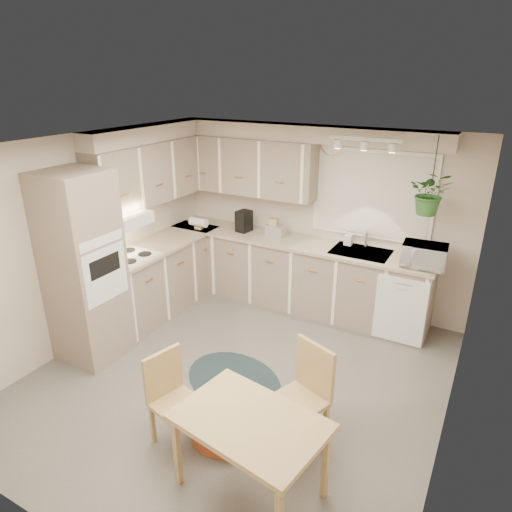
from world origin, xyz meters
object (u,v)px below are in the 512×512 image
at_px(dining_table, 250,455).
at_px(pet_bed, 223,429).
at_px(microwave, 424,253).
at_px(braided_rug, 234,379).
at_px(chair_left, 177,402).
at_px(chair_back, 297,399).

relative_size(dining_table, pet_bed, 1.89).
distance_m(pet_bed, microwave, 2.91).
distance_m(dining_table, braided_rug, 1.40).
distance_m(braided_rug, microwave, 2.54).
distance_m(dining_table, pet_bed, 0.67).
xyz_separation_m(chair_left, braided_rug, (-0.03, 0.95, -0.41)).
height_order(dining_table, chair_back, chair_back).
height_order(chair_left, chair_back, chair_back).
bearing_deg(microwave, dining_table, -106.87).
distance_m(chair_left, pet_bed, 0.52).
xyz_separation_m(chair_back, microwave, (0.55, 2.23, 0.65)).
bearing_deg(microwave, pet_bed, -118.66).
height_order(pet_bed, microwave, microwave).
height_order(chair_back, pet_bed, chair_back).
xyz_separation_m(dining_table, chair_left, (-0.78, 0.14, 0.08)).
xyz_separation_m(pet_bed, microwave, (1.14, 2.47, 1.04)).
relative_size(chair_left, microwave, 1.72).
distance_m(chair_back, microwave, 2.39).
xyz_separation_m(dining_table, chair_back, (0.11, 0.61, 0.12)).
bearing_deg(pet_bed, braided_rug, 114.69).
bearing_deg(dining_table, microwave, 76.96).
bearing_deg(chair_left, dining_table, 95.37).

